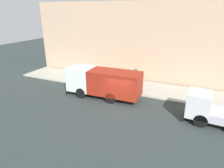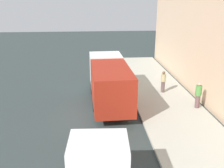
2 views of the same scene
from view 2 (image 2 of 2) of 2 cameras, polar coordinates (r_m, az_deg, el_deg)
ground at (r=15.83m, az=-4.77°, el=-7.37°), size 80.00×80.00×0.00m
sidewalk at (r=16.58m, az=13.50°, el=-6.32°), size 4.34×30.00×0.14m
large_utility_truck at (r=17.23m, az=-0.67°, el=0.83°), size 2.56×7.53×2.87m
pedestrian_walking at (r=19.46m, az=11.27°, el=0.60°), size 0.52×0.52×1.62m
pedestrian_standing at (r=17.31m, az=18.54°, el=-2.24°), size 0.54×0.54×1.70m
traffic_cone_orange at (r=21.46m, az=4.26°, el=1.29°), size 0.52×0.52×0.74m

